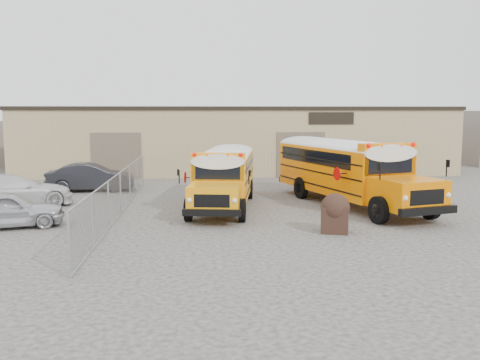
{
  "coord_description": "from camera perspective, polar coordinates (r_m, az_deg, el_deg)",
  "views": [
    {
      "loc": [
        -2.58,
        -19.78,
        4.33
      ],
      "look_at": [
        -1.01,
        1.48,
        1.6
      ],
      "focal_mm": 40.0,
      "sensor_mm": 36.0,
      "label": 1
    }
  ],
  "objects": [
    {
      "name": "ground",
      "position": [
        20.41,
        3.15,
        -4.96
      ],
      "size": [
        120.0,
        120.0,
        0.0
      ],
      "primitive_type": "plane",
      "color": "#312E2D",
      "rests_on": "ground"
    },
    {
      "name": "warehouse",
      "position": [
        39.9,
        -0.51,
        4.49
      ],
      "size": [
        30.2,
        10.2,
        4.67
      ],
      "color": "#8F7958",
      "rests_on": "ground"
    },
    {
      "name": "chainlink_fence",
      "position": [
        23.29,
        -12.62,
        -1.35
      ],
      "size": [
        0.07,
        18.07,
        1.81
      ],
      "color": "#94969C",
      "rests_on": "ground"
    },
    {
      "name": "school_bus_left",
      "position": [
        30.26,
        -0.6,
        2.03
      ],
      "size": [
        3.52,
        9.38,
        2.68
      ],
      "color": "#FC9C0F",
      "rests_on": "ground"
    },
    {
      "name": "school_bus_right",
      "position": [
        31.11,
        5.05,
        2.58
      ],
      "size": [
        5.44,
        10.83,
        3.08
      ],
      "color": "orange",
      "rests_on": "ground"
    },
    {
      "name": "tarp_bundle",
      "position": [
        19.55,
        10.11,
        -3.43
      ],
      "size": [
        1.16,
        1.1,
        1.43
      ],
      "color": "black",
      "rests_on": "ground"
    },
    {
      "name": "car_silver",
      "position": [
        21.84,
        -23.6,
        -2.89
      ],
      "size": [
        4.38,
        2.63,
        1.39
      ],
      "primitive_type": "imported",
      "rotation": [
        0.0,
        0.0,
        1.83
      ],
      "color": "silver",
      "rests_on": "ground"
    },
    {
      "name": "car_white",
      "position": [
        26.39,
        -23.05,
        -1.08
      ],
      "size": [
        5.61,
        4.04,
        1.51
      ],
      "primitive_type": "imported",
      "rotation": [
        0.0,
        0.0,
        1.99
      ],
      "color": "silver",
      "rests_on": "ground"
    },
    {
      "name": "car_dark",
      "position": [
        30.36,
        -15.65,
        0.29
      ],
      "size": [
        4.77,
        1.99,
        1.53
      ],
      "primitive_type": "imported",
      "rotation": [
        0.0,
        0.0,
        1.65
      ],
      "color": "black",
      "rests_on": "ground"
    }
  ]
}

